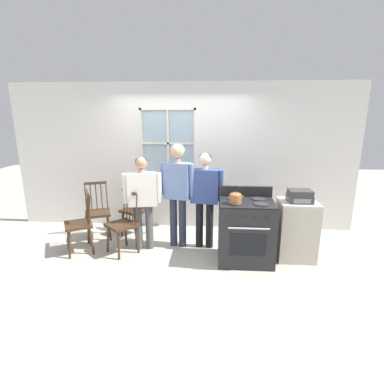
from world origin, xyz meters
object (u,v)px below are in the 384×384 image
object	(u,v)px
chair_by_window	(136,210)
kettle	(236,197)
stereo	(300,196)
chair_near_stove	(123,225)
person_elderly_left	(143,195)
handbag	(144,188)
chair_near_wall	(98,213)
side_counter	(296,230)
person_adult_right	(205,192)
stove	(246,231)
potted_plant	(178,173)
chair_center_cluster	(80,224)
person_teen_center	(178,185)

from	to	relation	value
chair_by_window	kettle	world-z (taller)	kettle
stereo	chair_near_stove	bearing A→B (deg)	179.68
person_elderly_left	chair_by_window	bearing A→B (deg)	105.13
chair_by_window	handbag	bearing A→B (deg)	90.00
chair_near_wall	side_counter	world-z (taller)	chair_near_wall
person_adult_right	kettle	xyz separation A→B (m)	(0.45, -0.57, 0.08)
stove	potted_plant	world-z (taller)	potted_plant
chair_by_window	handbag	xyz separation A→B (m)	(0.11, 0.21, 0.36)
side_counter	stereo	distance (m)	0.54
stereo	side_counter	bearing A→B (deg)	90.00
chair_center_cluster	person_elderly_left	world-z (taller)	person_elderly_left
kettle	potted_plant	distance (m)	1.72
chair_center_cluster	side_counter	distance (m)	3.35
person_elderly_left	side_counter	xyz separation A→B (m)	(2.37, -0.15, -0.46)
person_elderly_left	side_counter	world-z (taller)	person_elderly_left
chair_near_stove	kettle	xyz separation A→B (m)	(1.72, -0.27, 0.56)
chair_near_stove	person_adult_right	world-z (taller)	person_adult_right
chair_by_window	chair_near_wall	size ratio (longest dim) A/B	1.00
chair_by_window	person_elderly_left	world-z (taller)	person_elderly_left
chair_center_cluster	stereo	world-z (taller)	stereo
chair_near_wall	person_adult_right	size ratio (longest dim) A/B	0.63
chair_by_window	person_elderly_left	size ratio (longest dim) A/B	0.66
chair_near_stove	stereo	bearing A→B (deg)	42.71
stereo	chair_by_window	bearing A→B (deg)	164.08
chair_center_cluster	kettle	distance (m)	2.48
chair_center_cluster	chair_by_window	bearing A→B (deg)	109.35
person_adult_right	stove	xyz separation A→B (m)	(0.62, -0.43, -0.47)
person_adult_right	side_counter	distance (m)	1.50
kettle	person_elderly_left	bearing A→B (deg)	163.31
chair_near_stove	person_teen_center	bearing A→B (deg)	62.90
person_elderly_left	side_counter	distance (m)	2.42
chair_near_wall	stereo	size ratio (longest dim) A/B	2.91
side_counter	chair_center_cluster	bearing A→B (deg)	-179.25
stereo	person_adult_right	bearing A→B (deg)	167.50
person_teen_center	stove	size ratio (longest dim) A/B	1.56
chair_near_stove	stove	xyz separation A→B (m)	(1.90, -0.14, 0.01)
chair_by_window	person_adult_right	distance (m)	1.42
stove	side_counter	size ratio (longest dim) A/B	1.20
stove	stereo	size ratio (longest dim) A/B	3.19
person_elderly_left	person_teen_center	distance (m)	0.57
chair_by_window	chair_near_wall	bearing A→B (deg)	-133.33
chair_near_wall	person_teen_center	world-z (taller)	person_teen_center
chair_near_stove	side_counter	distance (m)	2.67
kettle	potted_plant	world-z (taller)	potted_plant
person_teen_center	potted_plant	bearing A→B (deg)	108.48
chair_near_wall	person_elderly_left	world-z (taller)	person_elderly_left
chair_center_cluster	potted_plant	world-z (taller)	potted_plant
chair_by_window	chair_near_wall	world-z (taller)	same
handbag	chair_near_wall	bearing A→B (deg)	-150.53
person_adult_right	chair_near_wall	bearing A→B (deg)	179.67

